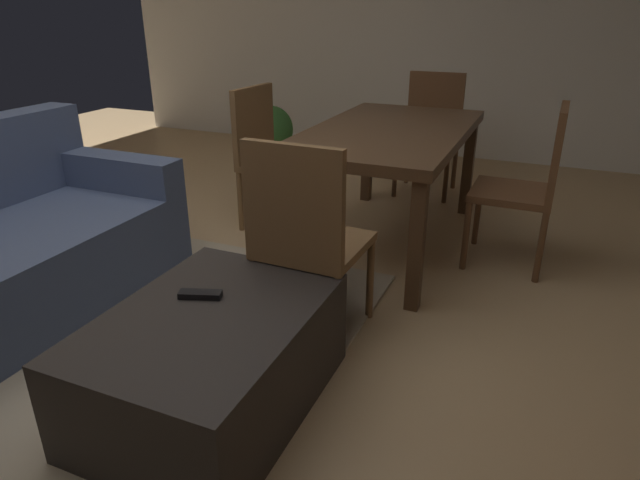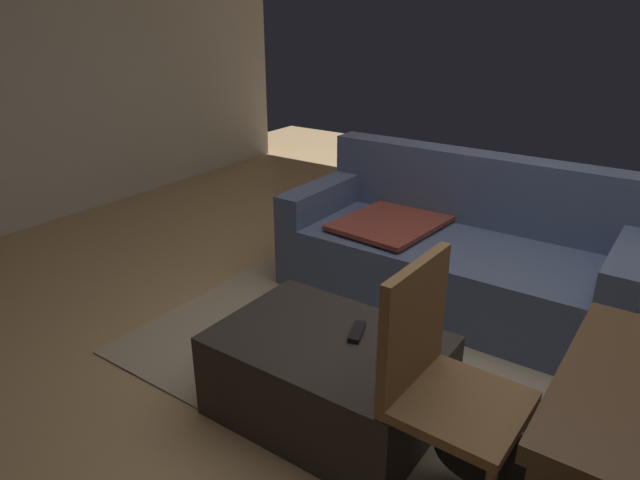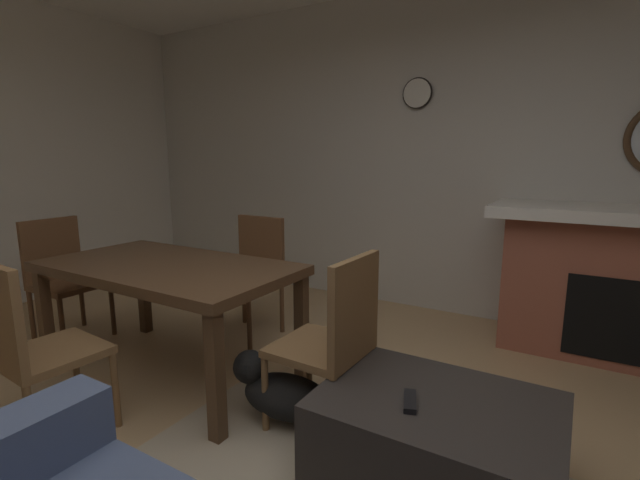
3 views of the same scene
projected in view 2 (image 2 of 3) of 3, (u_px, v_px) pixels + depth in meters
floor at (456, 381)px, 2.83m from camera, size 9.19×9.19×0.00m
area_rug at (396, 345)px, 3.11m from camera, size 2.60×2.00×0.01m
couch at (457, 252)px, 3.53m from camera, size 2.08×0.93×0.88m
ottoman_coffee_table at (328, 376)px, 2.53m from camera, size 0.97×0.69×0.40m
tv_remote at (357, 332)px, 2.48m from camera, size 0.10×0.17×0.02m
dining_chair_west at (438, 373)px, 2.02m from camera, size 0.45×0.45×0.93m
small_dog at (509, 459)px, 2.09m from camera, size 0.56×0.31×0.34m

